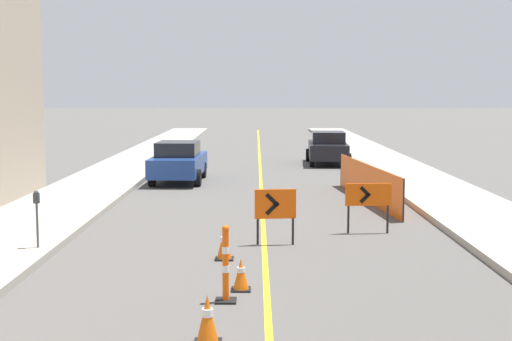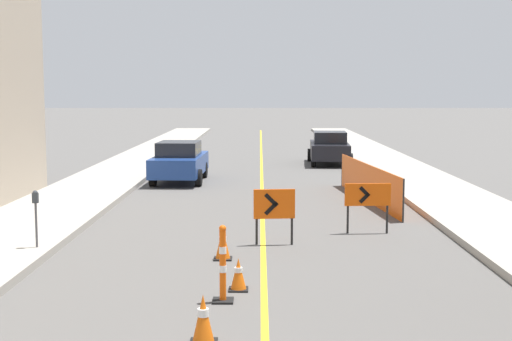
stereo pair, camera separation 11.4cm
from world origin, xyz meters
name	(u,v)px [view 1 (the left image)]	position (x,y,z in m)	size (l,w,h in m)	color
lane_stripe	(261,171)	(0.00, 32.92, 0.00)	(0.12, 65.84, 0.01)	gold
sidewalk_left	(123,169)	(-6.09, 32.92, 0.09)	(3.08, 65.84, 0.18)	#9E998E
sidewalk_right	(398,169)	(6.09, 32.92, 0.09)	(3.08, 65.84, 0.18)	#9E998E
traffic_cone_fourth	(208,320)	(-0.87, 11.21, 0.35)	(0.39, 0.39, 0.72)	black
traffic_cone_fifth	(241,274)	(-0.46, 13.93, 0.29)	(0.35, 0.35, 0.58)	black
traffic_cone_farthest	(225,244)	(-0.86, 16.28, 0.33)	(0.39, 0.39, 0.68)	black
delineator_post_rear	(226,268)	(-0.70, 13.23, 0.58)	(0.35, 0.35, 1.32)	black
arrow_barricade_primary	(276,206)	(0.26, 17.71, 0.90)	(0.96, 0.15, 1.30)	#EF560C
arrow_barricade_secondary	(369,197)	(2.61, 19.05, 0.92)	(1.16, 0.13, 1.26)	#EF560C
safety_mesh_fence	(368,183)	(3.40, 24.27, 0.60)	(0.83, 7.58, 1.20)	#EF560C
parked_car_curb_near	(179,162)	(-3.21, 29.13, 0.80)	(1.96, 4.36, 1.59)	navy
parked_car_curb_mid	(328,148)	(3.30, 35.95, 0.80)	(2.03, 4.39, 1.59)	black
parking_meter_near_curb	(37,207)	(-4.90, 16.64, 1.06)	(0.12, 0.11, 1.24)	#4C4C51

